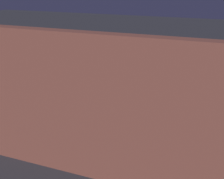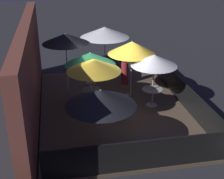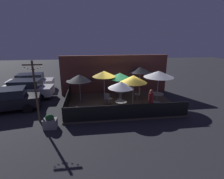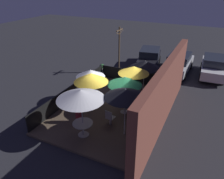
% 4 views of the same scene
% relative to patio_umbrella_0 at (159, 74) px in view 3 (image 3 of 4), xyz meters
% --- Properties ---
extents(ground_plane, '(60.00, 60.00, 0.00)m').
position_rel_patio_umbrella_0_xyz_m(ground_plane, '(-2.86, 0.17, -2.37)').
color(ground_plane, '#26262B').
extents(patio_deck, '(8.08, 5.58, 0.12)m').
position_rel_patio_umbrella_0_xyz_m(patio_deck, '(-2.86, 0.17, -2.31)').
color(patio_deck, brown).
rests_on(patio_deck, ground_plane).
extents(building_wall, '(9.68, 0.36, 3.50)m').
position_rel_patio_umbrella_0_xyz_m(building_wall, '(-2.86, 3.19, -0.62)').
color(building_wall, brown).
rests_on(building_wall, ground_plane).
extents(fence_front, '(7.88, 0.05, 0.95)m').
position_rel_patio_umbrella_0_xyz_m(fence_front, '(-2.86, -2.58, -1.78)').
color(fence_front, black).
rests_on(fence_front, patio_deck).
extents(fence_side_left, '(0.05, 5.38, 0.95)m').
position_rel_patio_umbrella_0_xyz_m(fence_side_left, '(-6.86, 0.17, -1.78)').
color(fence_side_left, black).
rests_on(fence_side_left, patio_deck).
extents(patio_umbrella_0, '(2.23, 2.23, 2.49)m').
position_rel_patio_umbrella_0_xyz_m(patio_umbrella_0, '(0.00, 0.00, 0.00)').
color(patio_umbrella_0, '#B2B2B7').
rests_on(patio_umbrella_0, patio_deck).
extents(patio_umbrella_1, '(1.89, 1.89, 2.21)m').
position_rel_patio_umbrella_0_xyz_m(patio_umbrella_1, '(-2.78, 1.01, -0.27)').
color(patio_umbrella_1, '#B2B2B7').
rests_on(patio_umbrella_1, patio_deck).
extents(patio_umbrella_2, '(1.75, 1.75, 2.09)m').
position_rel_patio_umbrella_0_xyz_m(patio_umbrella_2, '(-3.11, -1.35, -0.37)').
color(patio_umbrella_2, '#B2B2B7').
rests_on(patio_umbrella_2, patio_deck).
extents(patio_umbrella_3, '(1.95, 1.95, 2.50)m').
position_rel_patio_umbrella_0_xyz_m(patio_umbrella_3, '(-0.93, 1.79, 0.03)').
color(patio_umbrella_3, '#B2B2B7').
rests_on(patio_umbrella_3, patio_deck).
extents(patio_umbrella_4, '(2.02, 2.02, 2.13)m').
position_rel_patio_umbrella_0_xyz_m(patio_umbrella_4, '(-5.95, 1.10, -0.36)').
color(patio_umbrella_4, '#B2B2B7').
rests_on(patio_umbrella_4, patio_deck).
extents(patio_umbrella_5, '(1.83, 1.83, 2.39)m').
position_rel_patio_umbrella_0_xyz_m(patio_umbrella_5, '(-4.03, 1.03, -0.08)').
color(patio_umbrella_5, '#B2B2B7').
rests_on(patio_umbrella_5, patio_deck).
extents(patio_umbrella_6, '(1.90, 1.90, 2.36)m').
position_rel_patio_umbrella_0_xyz_m(patio_umbrella_6, '(-2.13, -0.73, -0.15)').
color(patio_umbrella_6, '#B2B2B7').
rests_on(patio_umbrella_6, patio_deck).
extents(dining_table_0, '(0.99, 0.99, 0.71)m').
position_rel_patio_umbrella_0_xyz_m(dining_table_0, '(-0.00, 0.00, -1.68)').
color(dining_table_0, '#9E998E').
rests_on(dining_table_0, patio_deck).
extents(dining_table_1, '(0.80, 0.80, 0.71)m').
position_rel_patio_umbrella_0_xyz_m(dining_table_1, '(-2.78, 1.01, -1.69)').
color(dining_table_1, '#9E998E').
rests_on(dining_table_1, patio_deck).
extents(dining_table_2, '(0.79, 0.79, 0.71)m').
position_rel_patio_umbrella_0_xyz_m(dining_table_2, '(-3.11, -1.35, -1.69)').
color(dining_table_2, '#9E998E').
rests_on(dining_table_2, patio_deck).
extents(patio_chair_0, '(0.57, 0.57, 0.91)m').
position_rel_patio_umbrella_0_xyz_m(patio_chair_0, '(-3.83, 0.01, -1.76)').
color(patio_chair_0, gray).
rests_on(patio_chair_0, patio_deck).
extents(patio_chair_1, '(0.45, 0.45, 0.90)m').
position_rel_patio_umbrella_0_xyz_m(patio_chair_1, '(-1.28, 0.82, -1.76)').
color(patio_chair_1, gray).
rests_on(patio_chair_1, patio_deck).
extents(patron_0, '(0.33, 0.33, 1.29)m').
position_rel_patio_umbrella_0_xyz_m(patron_0, '(-0.79, -0.78, -1.65)').
color(patron_0, maroon).
rests_on(patron_0, patio_deck).
extents(planter_box, '(0.75, 0.53, 0.87)m').
position_rel_patio_umbrella_0_xyz_m(planter_box, '(-7.50, -2.93, -1.99)').
color(planter_box, gray).
rests_on(planter_box, ground_plane).
extents(light_post, '(1.10, 0.12, 3.76)m').
position_rel_patio_umbrella_0_xyz_m(light_post, '(-8.40, -1.82, -0.26)').
color(light_post, brown).
rests_on(light_post, ground_plane).
extents(parked_car_0, '(4.38, 2.41, 1.62)m').
position_rel_patio_umbrella_0_xyz_m(parked_car_0, '(-10.87, 0.02, -1.53)').
color(parked_car_0, black).
rests_on(parked_car_0, ground_plane).
extents(parked_car_1, '(4.32, 1.92, 1.62)m').
position_rel_patio_umbrella_0_xyz_m(parked_car_1, '(-10.48, 2.62, -1.52)').
color(parked_car_1, silver).
rests_on(parked_car_1, ground_plane).
extents(parked_car_2, '(4.29, 1.98, 1.62)m').
position_rel_patio_umbrella_0_xyz_m(parked_car_2, '(-10.90, 5.22, -1.53)').
color(parked_car_2, silver).
rests_on(parked_car_2, ground_plane).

